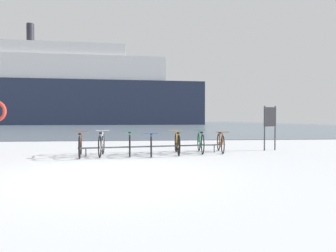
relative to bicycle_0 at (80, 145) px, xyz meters
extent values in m
cube|color=white|center=(1.30, -4.17, -0.41)|extent=(80.00, 22.00, 0.08)
cube|color=slate|center=(1.30, 61.83, -0.41)|extent=(80.00, 110.00, 0.08)
cube|color=#47474C|center=(1.30, 6.83, -0.39)|extent=(80.00, 0.50, 0.05)
cylinder|color=#4C5156|center=(2.40, 0.33, -0.09)|extent=(4.92, 0.89, 0.05)
cylinder|color=#4C5156|center=(0.19, -0.05, -0.23)|extent=(0.04, 0.04, 0.28)
cylinder|color=#4C5156|center=(4.61, 0.71, -0.23)|extent=(0.04, 0.04, 0.28)
torus|color=black|center=(-0.09, 0.52, -0.02)|extent=(0.16, 0.70, 0.70)
torus|color=black|center=(0.09, -0.53, -0.02)|extent=(0.16, 0.70, 0.70)
cylinder|color=brown|center=(-0.03, 0.18, 0.10)|extent=(0.13, 0.56, 0.59)
cylinder|color=brown|center=(0.03, -0.16, 0.08)|extent=(0.07, 0.20, 0.53)
cylinder|color=brown|center=(-0.02, 0.10, 0.36)|extent=(0.15, 0.69, 0.08)
cylinder|color=brown|center=(0.05, -0.30, -0.10)|extent=(0.11, 0.46, 0.19)
cylinder|color=brown|center=(-0.08, 0.48, 0.18)|extent=(0.05, 0.12, 0.42)
cube|color=black|center=(0.04, -0.24, 0.38)|extent=(0.11, 0.21, 0.05)
cylinder|color=brown|center=(-0.08, 0.44, 0.44)|extent=(0.46, 0.10, 0.02)
torus|color=black|center=(0.65, 0.57, -0.01)|extent=(0.06, 0.71, 0.71)
torus|color=black|center=(0.68, -0.38, -0.01)|extent=(0.06, 0.71, 0.71)
cylinder|color=silver|center=(0.66, 0.26, 0.12)|extent=(0.05, 0.51, 0.60)
cylinder|color=silver|center=(0.67, -0.05, 0.09)|extent=(0.04, 0.18, 0.54)
cylinder|color=silver|center=(0.66, 0.19, 0.38)|extent=(0.05, 0.62, 0.09)
cylinder|color=silver|center=(0.67, -0.18, -0.09)|extent=(0.05, 0.42, 0.19)
cylinder|color=silver|center=(0.65, 0.54, 0.20)|extent=(0.04, 0.11, 0.43)
cube|color=black|center=(0.67, -0.12, 0.40)|extent=(0.09, 0.20, 0.05)
cylinder|color=silver|center=(0.65, 0.50, 0.46)|extent=(0.46, 0.04, 0.02)
torus|color=black|center=(1.60, -0.26, -0.02)|extent=(0.08, 0.71, 0.71)
torus|color=black|center=(1.56, 0.75, -0.02)|extent=(0.08, 0.71, 0.71)
cylinder|color=#2D8C60|center=(1.59, 0.06, 0.11)|extent=(0.06, 0.53, 0.59)
cylinder|color=#2D8C60|center=(1.57, 0.39, 0.08)|extent=(0.04, 0.19, 0.53)
cylinder|color=#2D8C60|center=(1.58, 0.14, 0.37)|extent=(0.07, 0.66, 0.09)
cylinder|color=#2D8C60|center=(1.57, 0.53, -0.10)|extent=(0.06, 0.44, 0.19)
cylinder|color=#2D8C60|center=(1.60, -0.23, 0.19)|extent=(0.04, 0.11, 0.42)
cube|color=black|center=(1.57, 0.47, 0.38)|extent=(0.09, 0.20, 0.05)
cylinder|color=#2D8C60|center=(1.60, -0.19, 0.44)|extent=(0.46, 0.04, 0.02)
torus|color=black|center=(2.28, -0.38, -0.04)|extent=(0.07, 0.66, 0.66)
torus|color=black|center=(2.32, 0.71, -0.04)|extent=(0.07, 0.66, 0.66)
cylinder|color=#3359B2|center=(2.29, -0.03, 0.08)|extent=(0.05, 0.57, 0.55)
cylinder|color=#3359B2|center=(2.30, 0.33, 0.05)|extent=(0.04, 0.20, 0.49)
cylinder|color=#3359B2|center=(2.30, 0.05, 0.32)|extent=(0.06, 0.71, 0.08)
cylinder|color=#3359B2|center=(2.31, 0.48, -0.11)|extent=(0.05, 0.47, 0.18)
cylinder|color=#3359B2|center=(2.28, -0.34, 0.15)|extent=(0.04, 0.12, 0.39)
cube|color=black|center=(2.31, 0.41, 0.33)|extent=(0.09, 0.20, 0.05)
cylinder|color=#3359B2|center=(2.28, -0.30, 0.39)|extent=(0.46, 0.04, 0.02)
torus|color=black|center=(3.25, 0.99, -0.02)|extent=(0.08, 0.70, 0.70)
torus|color=black|center=(3.20, -0.10, -0.02)|extent=(0.08, 0.70, 0.70)
cylinder|color=gold|center=(3.23, 0.63, 0.10)|extent=(0.06, 0.57, 0.58)
cylinder|color=gold|center=(3.22, 0.28, 0.08)|extent=(0.04, 0.20, 0.52)
cylinder|color=gold|center=(3.23, 0.55, 0.35)|extent=(0.06, 0.71, 0.08)
cylinder|color=gold|center=(3.21, 0.13, -0.10)|extent=(0.06, 0.48, 0.19)
cylinder|color=gold|center=(3.24, 0.95, 0.18)|extent=(0.04, 0.12, 0.41)
cube|color=black|center=(3.21, 0.20, 0.37)|extent=(0.09, 0.20, 0.05)
cylinder|color=gold|center=(3.24, 0.91, 0.43)|extent=(0.46, 0.04, 0.02)
torus|color=black|center=(4.15, 1.25, -0.02)|extent=(0.09, 0.69, 0.69)
torus|color=black|center=(4.07, 0.21, -0.02)|extent=(0.09, 0.69, 0.69)
cylinder|color=#2D8C60|center=(4.13, 0.91, 0.10)|extent=(0.08, 0.55, 0.59)
cylinder|color=#2D8C60|center=(4.10, 0.58, 0.08)|extent=(0.05, 0.19, 0.53)
cylinder|color=#2D8C60|center=(4.12, 0.84, 0.36)|extent=(0.09, 0.68, 0.09)
cylinder|color=#2D8C60|center=(4.09, 0.43, -0.10)|extent=(0.07, 0.46, 0.19)
cylinder|color=#2D8C60|center=(4.15, 1.21, 0.18)|extent=(0.04, 0.12, 0.42)
cube|color=black|center=(4.09, 0.50, 0.38)|extent=(0.10, 0.21, 0.05)
cylinder|color=#2D8C60|center=(4.15, 1.17, 0.43)|extent=(0.46, 0.06, 0.02)
torus|color=black|center=(4.80, 0.26, -0.05)|extent=(0.12, 0.65, 0.65)
torus|color=black|center=(4.93, 1.31, -0.05)|extent=(0.12, 0.65, 0.65)
cylinder|color=brown|center=(4.84, 0.60, 0.07)|extent=(0.11, 0.55, 0.55)
cylinder|color=brown|center=(4.88, 0.94, 0.05)|extent=(0.06, 0.20, 0.49)
cylinder|color=brown|center=(4.85, 0.68, 0.31)|extent=(0.12, 0.69, 0.08)
cylinder|color=brown|center=(4.90, 1.09, -0.12)|extent=(0.10, 0.46, 0.18)
cylinder|color=brown|center=(4.80, 0.30, 0.15)|extent=(0.05, 0.12, 0.39)
cube|color=black|center=(4.89, 1.02, 0.33)|extent=(0.11, 0.21, 0.05)
cylinder|color=brown|center=(4.81, 0.34, 0.39)|extent=(0.46, 0.08, 0.02)
cylinder|color=#33383D|center=(6.70, 1.15, 0.49)|extent=(0.05, 0.05, 1.73)
cylinder|color=#33383D|center=(7.18, 1.27, 0.49)|extent=(0.05, 0.05, 1.73)
cube|color=#2D2D33|center=(6.94, 1.21, 0.93)|extent=(0.54, 0.17, 0.75)
cube|color=#232D47|center=(-13.04, 54.77, 4.36)|extent=(57.69, 11.54, 9.46)
cube|color=white|center=(-14.47, 54.70, 11.69)|extent=(43.31, 9.51, 5.20)
cube|color=white|center=(-14.47, 54.70, 15.62)|extent=(26.07, 7.33, 2.65)
cylinder|color=#26262D|center=(-21.63, 54.32, 19.07)|extent=(1.54, 1.54, 4.26)
camera|label=1|loc=(1.98, -9.43, 0.84)|focal=30.52mm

